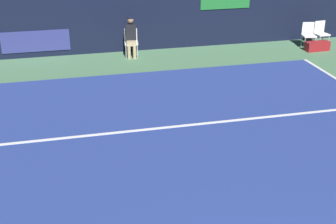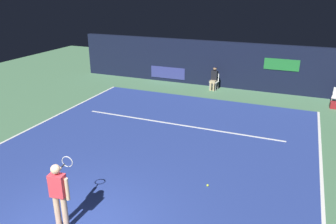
{
  "view_description": "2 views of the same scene",
  "coord_description": "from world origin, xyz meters",
  "px_view_note": "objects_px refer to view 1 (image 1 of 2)",
  "views": [
    {
      "loc": [
        -2.33,
        -2.46,
        4.78
      ],
      "look_at": [
        -0.36,
        5.83,
        0.98
      ],
      "focal_mm": 50.87,
      "sensor_mm": 36.0,
      "label": 1
    },
    {
      "loc": [
        4.45,
        -4.94,
        5.42
      ],
      "look_at": [
        -0.1,
        6.18,
        0.89
      ],
      "focal_mm": 35.36,
      "sensor_mm": 36.0,
      "label": 2
    }
  ],
  "objects_px": {
    "courtside_chair_far": "(309,34)",
    "equipment_bag": "(317,46)",
    "courtside_chair_near": "(321,32)",
    "line_judge_on_chair": "(131,37)"
  },
  "relations": [
    {
      "from": "courtside_chair_far",
      "to": "equipment_bag",
      "type": "height_order",
      "value": "courtside_chair_far"
    },
    {
      "from": "equipment_bag",
      "to": "courtside_chair_near",
      "type": "bearing_deg",
      "value": 50.11
    },
    {
      "from": "line_judge_on_chair",
      "to": "courtside_chair_near",
      "type": "xyz_separation_m",
      "value": [
        6.76,
        -0.28,
        -0.18
      ]
    },
    {
      "from": "line_judge_on_chair",
      "to": "equipment_bag",
      "type": "height_order",
      "value": "line_judge_on_chair"
    },
    {
      "from": "line_judge_on_chair",
      "to": "equipment_bag",
      "type": "relative_size",
      "value": 1.57
    },
    {
      "from": "equipment_bag",
      "to": "courtside_chair_far",
      "type": "bearing_deg",
      "value": 104.88
    },
    {
      "from": "line_judge_on_chair",
      "to": "courtside_chair_far",
      "type": "bearing_deg",
      "value": -3.38
    },
    {
      "from": "courtside_chair_far",
      "to": "equipment_bag",
      "type": "xyz_separation_m",
      "value": [
        0.14,
        -0.43,
        -0.34
      ]
    },
    {
      "from": "line_judge_on_chair",
      "to": "equipment_bag",
      "type": "distance_m",
      "value": 6.44
    },
    {
      "from": "courtside_chair_near",
      "to": "equipment_bag",
      "type": "height_order",
      "value": "courtside_chair_near"
    }
  ]
}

